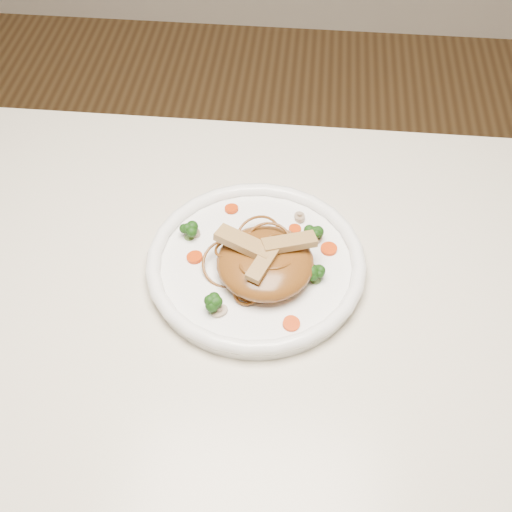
{
  "coord_description": "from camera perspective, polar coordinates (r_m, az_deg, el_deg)",
  "views": [
    {
      "loc": [
        0.06,
        -0.49,
        1.44
      ],
      "look_at": [
        0.01,
        0.08,
        0.78
      ],
      "focal_mm": 46.1,
      "sensor_mm": 36.0,
      "label": 1
    }
  ],
  "objects": [
    {
      "name": "broccoli_3",
      "position": [
        0.86,
        5.25,
        -1.54
      ],
      "size": [
        0.03,
        0.03,
        0.03
      ],
      "primitive_type": null,
      "rotation": [
        0.0,
        0.0,
        0.17
      ],
      "color": "#15420D",
      "rests_on": "plate"
    },
    {
      "name": "chicken_a",
      "position": [
        0.85,
        2.92,
        1.17
      ],
      "size": [
        0.07,
        0.05,
        0.01
      ],
      "primitive_type": "cube",
      "rotation": [
        0.0,
        0.0,
        0.36
      ],
      "color": "tan",
      "rests_on": "noodle_mound"
    },
    {
      "name": "mushroom_2",
      "position": [
        0.92,
        -5.44,
        2.05
      ],
      "size": [
        0.03,
        0.03,
        0.01
      ],
      "primitive_type": "cylinder",
      "rotation": [
        0.0,
        0.0,
        -0.47
      ],
      "color": "tan",
      "rests_on": "plate"
    },
    {
      "name": "broccoli_2",
      "position": [
        0.82,
        -3.7,
        -4.11
      ],
      "size": [
        0.03,
        0.03,
        0.03
      ],
      "primitive_type": null,
      "rotation": [
        0.0,
        0.0,
        -0.23
      ],
      "color": "#15420D",
      "rests_on": "plate"
    },
    {
      "name": "noodle_mound",
      "position": [
        0.86,
        0.81,
        -0.57
      ],
      "size": [
        0.16,
        0.16,
        0.04
      ],
      "primitive_type": "ellipsoid",
      "rotation": [
        0.0,
        0.0,
        0.34
      ],
      "color": "brown",
      "rests_on": "plate"
    },
    {
      "name": "carrot_0",
      "position": [
        0.92,
        3.4,
        2.35
      ],
      "size": [
        0.02,
        0.02,
        0.0
      ],
      "primitive_type": "cylinder",
      "rotation": [
        0.0,
        0.0,
        0.18
      ],
      "color": "#CA3C07",
      "rests_on": "plate"
    },
    {
      "name": "broccoli_0",
      "position": [
        0.9,
        4.95,
        2.06
      ],
      "size": [
        0.03,
        0.03,
        0.03
      ],
      "primitive_type": null,
      "rotation": [
        0.0,
        0.0,
        -0.03
      ],
      "color": "#15420D",
      "rests_on": "plate"
    },
    {
      "name": "plate",
      "position": [
        0.89,
        -0.0,
        -0.93
      ],
      "size": [
        0.37,
        0.37,
        0.02
      ],
      "primitive_type": "cylinder",
      "rotation": [
        0.0,
        0.0,
        0.32
      ],
      "color": "white",
      "rests_on": "table"
    },
    {
      "name": "carrot_3",
      "position": [
        0.95,
        -2.14,
        4.13
      ],
      "size": [
        0.02,
        0.02,
        0.0
      ],
      "primitive_type": "cylinder",
      "rotation": [
        0.0,
        0.0,
        -0.28
      ],
      "color": "#CA3C07",
      "rests_on": "plate"
    },
    {
      "name": "carrot_2",
      "position": [
        0.9,
        6.34,
        0.62
      ],
      "size": [
        0.02,
        0.02,
        0.0
      ],
      "primitive_type": "cylinder",
      "rotation": [
        0.0,
        0.0,
        0.02
      ],
      "color": "#CA3C07",
      "rests_on": "plate"
    },
    {
      "name": "mushroom_0",
      "position": [
        0.83,
        -3.17,
        -4.82
      ],
      "size": [
        0.03,
        0.03,
        0.01
      ],
      "primitive_type": "cylinder",
      "rotation": [
        0.0,
        0.0,
        0.66
      ],
      "color": "tan",
      "rests_on": "plate"
    },
    {
      "name": "chicken_b",
      "position": [
        0.84,
        -1.06,
        1.12
      ],
      "size": [
        0.08,
        0.05,
        0.01
      ],
      "primitive_type": "cube",
      "rotation": [
        0.0,
        0.0,
        2.74
      ],
      "color": "tan",
      "rests_on": "noodle_mound"
    },
    {
      "name": "broccoli_1",
      "position": [
        0.91,
        -5.87,
        2.2
      ],
      "size": [
        0.03,
        0.03,
        0.03
      ],
      "primitive_type": null,
      "rotation": [
        0.0,
        0.0,
        0.18
      ],
      "color": "#15420D",
      "rests_on": "plate"
    },
    {
      "name": "mushroom_3",
      "position": [
        0.94,
        3.81,
        3.39
      ],
      "size": [
        0.03,
        0.03,
        0.01
      ],
      "primitive_type": "cylinder",
      "rotation": [
        0.0,
        0.0,
        1.79
      ],
      "color": "tan",
      "rests_on": "plate"
    },
    {
      "name": "carrot_1",
      "position": [
        0.89,
        -5.35,
        -0.1
      ],
      "size": [
        0.03,
        0.03,
        0.0
      ],
      "primitive_type": "cylinder",
      "rotation": [
        0.0,
        0.0,
        0.17
      ],
      "color": "#CA3C07",
      "rests_on": "plate"
    },
    {
      "name": "carrot_4",
      "position": [
        0.82,
        3.08,
        -5.88
      ],
      "size": [
        0.02,
        0.02,
        0.0
      ],
      "primitive_type": "cylinder",
      "rotation": [
        0.0,
        0.0,
        -0.04
      ],
      "color": "#CA3C07",
      "rests_on": "plate"
    },
    {
      "name": "mushroom_1",
      "position": [
        0.91,
        5.17,
        1.62
      ],
      "size": [
        0.04,
        0.04,
        0.01
      ],
      "primitive_type": "cylinder",
      "rotation": [
        0.0,
        0.0,
        1.18
      ],
      "color": "tan",
      "rests_on": "plate"
    },
    {
      "name": "chicken_c",
      "position": [
        0.82,
        0.61,
        -0.55
      ],
      "size": [
        0.04,
        0.06,
        0.01
      ],
      "primitive_type": "cube",
      "rotation": [
        0.0,
        0.0,
        4.32
      ],
      "color": "tan",
      "rests_on": "noodle_mound"
    },
    {
      "name": "table",
      "position": [
        0.93,
        -1.12,
        -8.89
      ],
      "size": [
        1.2,
        0.8,
        0.75
      ],
      "color": "beige",
      "rests_on": "ground"
    }
  ]
}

